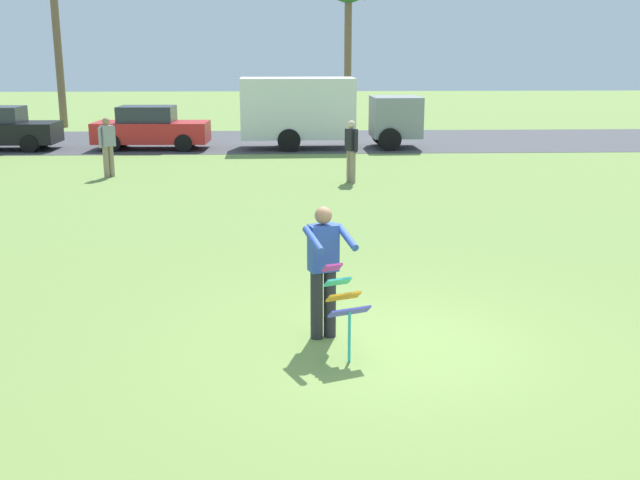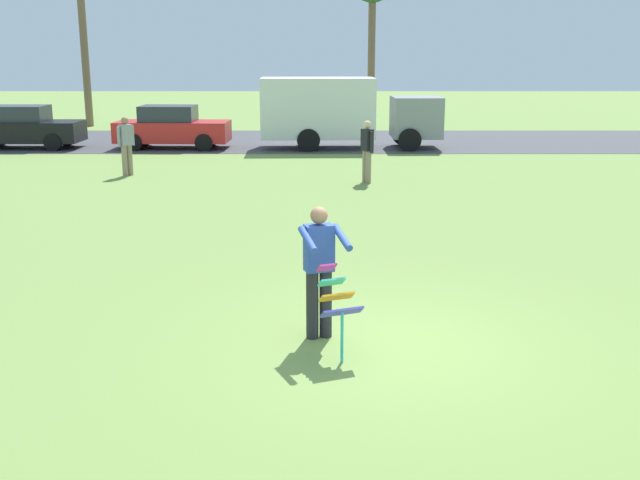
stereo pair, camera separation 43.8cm
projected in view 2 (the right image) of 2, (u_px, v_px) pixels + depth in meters
name	position (u px, v px, depth m)	size (l,w,h in m)	color
ground_plane	(386.00, 345.00, 9.56)	(120.00, 120.00, 0.00)	olive
road_strip	(341.00, 141.00, 30.88)	(120.00, 8.00, 0.01)	#424247
person_kite_flyer	(320.00, 267.00, 9.56)	(0.68, 0.75, 1.73)	#26262B
kite_held	(338.00, 299.00, 8.99)	(0.57, 0.72, 1.11)	#D83399
parked_car_black	(25.00, 128.00, 28.37)	(4.20, 1.84, 1.60)	black
parked_car_red	(173.00, 128.00, 28.37)	(4.25, 1.94, 1.60)	red
parked_truck_grey_van	(341.00, 111.00, 28.20)	(6.75, 2.23, 2.62)	gray
person_walker_near	(368.00, 150.00, 20.97)	(0.36, 0.52, 1.73)	gray
person_walker_far	(127.00, 144.00, 22.18)	(0.41, 0.45, 1.73)	gray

